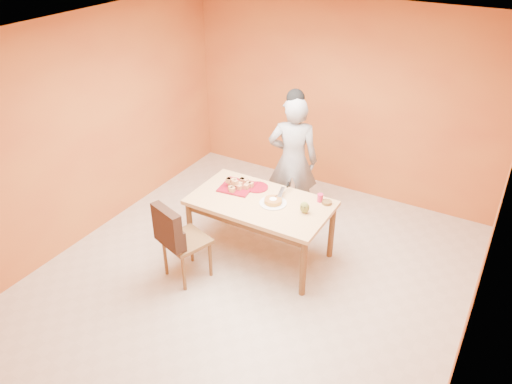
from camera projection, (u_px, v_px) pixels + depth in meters
The scene contains 17 objects.
floor at pixel (250, 279), 5.67m from camera, with size 5.00×5.00×0.00m, color beige.
ceiling at pixel (248, 37), 4.30m from camera, with size 5.00×5.00×0.00m, color white.
wall_back at pixel (341, 100), 6.86m from camera, with size 4.50×4.50×0.00m, color orange.
wall_left at pixel (87, 130), 5.95m from camera, with size 5.00×5.00×0.00m, color orange.
wall_right at pixel (489, 241), 4.02m from camera, with size 5.00×5.00×0.00m, color orange.
dining_table at pixel (261, 208), 5.73m from camera, with size 1.60×0.90×0.76m.
dining_chair at pixel (185, 240), 5.47m from camera, with size 0.58×0.64×0.98m.
pastry_pile at pixel (237, 182), 5.91m from camera, with size 0.34×0.34×0.11m, color tan, non-canonical shape.
person at pixel (293, 161), 6.32m from camera, with size 0.63×0.41×1.73m, color gray.
pastry_platter at pixel (237, 187), 5.94m from camera, with size 0.37×0.37×0.02m, color maroon.
red_dinner_plate at pixel (257, 187), 5.94m from camera, with size 0.27×0.27×0.02m, color maroon.
white_cake_plate at pixel (273, 203), 5.63m from camera, with size 0.31×0.31×0.01m, color silver.
sponge_cake at pixel (273, 201), 5.62m from camera, with size 0.20×0.20×0.05m, color gold.
cake_server at pixel (281, 192), 5.73m from camera, with size 0.05×0.24×0.01m, color silver.
egg_ornament at pixel (305, 207), 5.44m from camera, with size 0.11×0.09×0.14m, color olive.
magenta_glass at pixel (320, 198), 5.65m from camera, with size 0.07×0.07×0.09m, color #C71D4E.
checker_tin at pixel (327, 202), 5.62m from camera, with size 0.11×0.11×0.03m, color #381C0F.
Camera 1 is at (2.24, -3.77, 3.73)m, focal length 35.00 mm.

